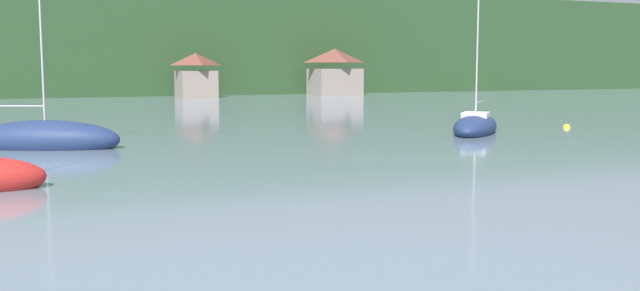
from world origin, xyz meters
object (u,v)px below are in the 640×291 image
shore_building_west (196,76)px  sailboat_far_7 (46,139)px  shore_building_westcentral (335,72)px  sailboat_far_8 (475,126)px  mooring_buoy_far (567,128)px

shore_building_west → sailboat_far_7: 58.99m
shore_building_west → shore_building_westcentral: 20.49m
shore_building_westcentral → sailboat_far_8: size_ratio=0.69×
shore_building_west → sailboat_far_7: (-20.26, -55.35, -2.46)m
sailboat_far_8 → shore_building_westcentral: bearing=-152.1°
shore_building_west → sailboat_far_7: sailboat_far_7 is taller
shore_building_west → sailboat_far_8: size_ratio=0.59×
sailboat_far_8 → mooring_buoy_far: sailboat_far_8 is taller
sailboat_far_8 → mooring_buoy_far: 8.06m
sailboat_far_7 → sailboat_far_8: 25.32m
shore_building_west → sailboat_far_8: sailboat_far_8 is taller
shore_building_west → sailboat_far_7: bearing=-110.1°
shore_building_westcentral → sailboat_far_7: (-40.75, -55.44, -2.85)m
shore_building_westcentral → sailboat_far_8: 59.01m
shore_building_west → shore_building_westcentral: (20.48, 0.10, 0.39)m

